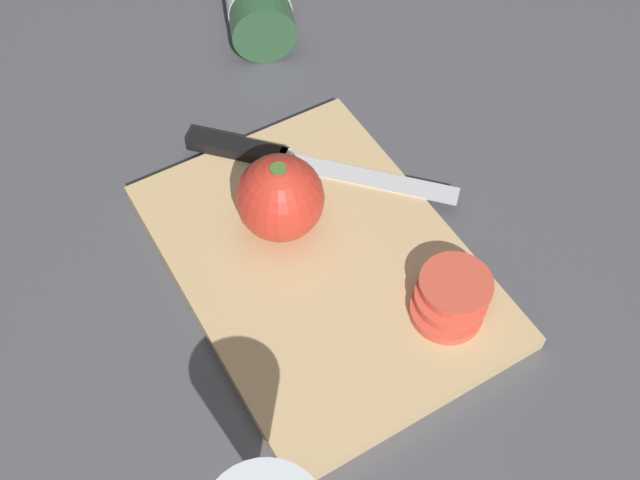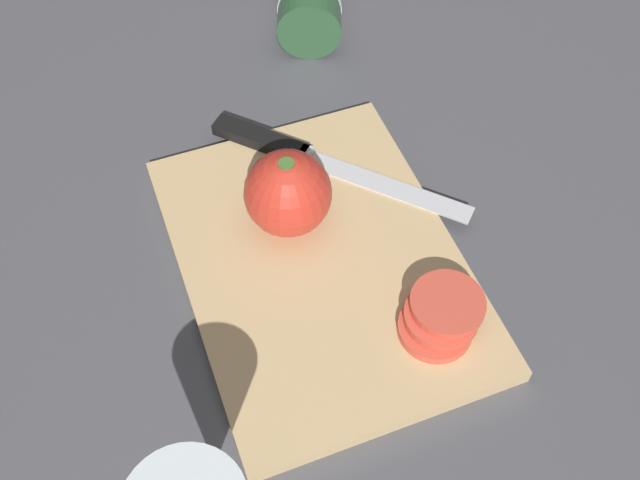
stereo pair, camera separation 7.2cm
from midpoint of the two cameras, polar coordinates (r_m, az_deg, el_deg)
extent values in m
plane|color=#4C4C51|center=(0.80, 3.02, 1.76)|extent=(3.00, 3.00, 0.00)
cube|color=tan|center=(0.75, 2.74, -1.93)|extent=(0.37, 0.27, 0.02)
sphere|color=red|center=(0.73, 0.32, 3.40)|extent=(0.09, 0.09, 0.09)
cylinder|color=#47702D|center=(0.70, 0.34, 5.51)|extent=(0.02, 0.02, 0.01)
cube|color=silver|center=(0.80, 7.71, 3.78)|extent=(0.15, 0.15, 0.00)
cube|color=silver|center=(0.82, 1.48, 6.30)|extent=(0.02, 0.02, 0.01)
cube|color=black|center=(0.83, -2.06, 7.52)|extent=(0.10, 0.09, 0.01)
cylinder|color=#DB4C38|center=(0.71, 11.66, -6.80)|extent=(0.07, 0.07, 0.01)
cylinder|color=#DB4C38|center=(0.70, 12.14, -5.89)|extent=(0.07, 0.07, 0.01)
cylinder|color=#DB4C38|center=(0.70, 12.61, -4.97)|extent=(0.07, 0.07, 0.01)
camera|label=1|loc=(0.04, -87.13, 3.95)|focal=42.00mm
camera|label=2|loc=(0.04, 92.87, -3.95)|focal=42.00mm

